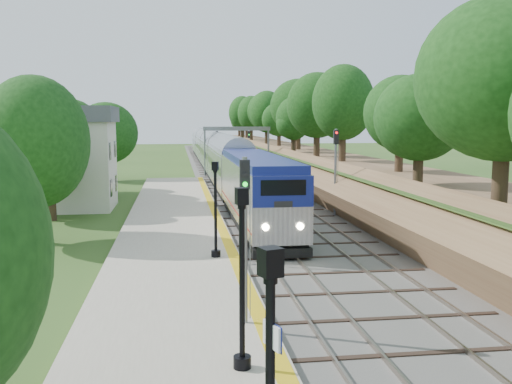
{
  "coord_description": "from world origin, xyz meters",
  "views": [
    {
      "loc": [
        -5.01,
        -16.05,
        6.85
      ],
      "look_at": [
        -0.5,
        16.23,
        2.8
      ],
      "focal_mm": 40.0,
      "sensor_mm": 36.0,
      "label": 1
    }
  ],
  "objects": [
    {
      "name": "yellow_stripe",
      "position": [
        -2.35,
        16.0,
        0.39
      ],
      "size": [
        0.55,
        68.0,
        0.01
      ],
      "primitive_type": "cube",
      "color": "gold",
      "rests_on": "platform"
    },
    {
      "name": "station_building",
      "position": [
        -14.0,
        30.0,
        4.09
      ],
      "size": [
        8.6,
        6.6,
        8.0
      ],
      "color": "silver",
      "rests_on": "ground"
    },
    {
      "name": "platform",
      "position": [
        -5.2,
        16.0,
        0.19
      ],
      "size": [
        6.4,
        68.0,
        0.38
      ],
      "primitive_type": "cube",
      "color": "#A89D88",
      "rests_on": "ground"
    },
    {
      "name": "signal_farside",
      "position": [
        6.2,
        23.24,
        3.92
      ],
      "size": [
        0.34,
        0.27,
        6.21
      ],
      "color": "slate",
      "rests_on": "ground"
    },
    {
      "name": "train",
      "position": [
        0.0,
        59.48,
        2.28
      ],
      "size": [
        3.01,
        100.17,
        4.42
      ],
      "color": "black",
      "rests_on": "trackbed"
    },
    {
      "name": "trackbed",
      "position": [
        2.0,
        60.0,
        0.07
      ],
      "size": [
        9.5,
        170.0,
        0.28
      ],
      "color": "#4C4944",
      "rests_on": "ground"
    },
    {
      "name": "ground",
      "position": [
        0.0,
        0.0,
        0.0
      ],
      "size": [
        320.0,
        320.0,
        0.0
      ],
      "primitive_type": "plane",
      "color": "#2D4C19",
      "rests_on": "ground"
    },
    {
      "name": "signal_platform",
      "position": [
        -2.9,
        1.61,
        3.68
      ],
      "size": [
        0.31,
        0.25,
        5.37
      ],
      "color": "slate",
      "rests_on": "platform"
    },
    {
      "name": "lamppost_far",
      "position": [
        -3.21,
        10.78,
        2.43
      ],
      "size": [
        0.45,
        0.45,
        4.58
      ],
      "color": "black",
      "rests_on": "platform"
    },
    {
      "name": "signal_gantry",
      "position": [
        2.47,
        54.99,
        4.82
      ],
      "size": [
        8.4,
        0.38,
        6.2
      ],
      "color": "slate",
      "rests_on": "ground"
    },
    {
      "name": "lamppost_mid",
      "position": [
        -3.38,
        -1.78,
        2.52
      ],
      "size": [
        0.47,
        0.47,
        4.8
      ],
      "color": "black",
      "rests_on": "platform"
    },
    {
      "name": "trees_behind_platform",
      "position": [
        -11.17,
        20.67,
        4.53
      ],
      "size": [
        7.82,
        53.32,
        7.21
      ],
      "color": "#332316",
      "rests_on": "ground"
    },
    {
      "name": "embankment",
      "position": [
        10.35,
        60.0,
        1.95
      ],
      "size": [
        10.64,
        170.0,
        11.7
      ],
      "color": "brown",
      "rests_on": "ground"
    }
  ]
}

